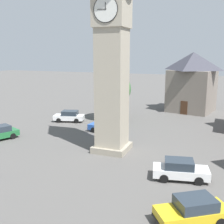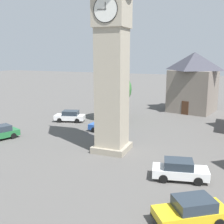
{
  "view_description": "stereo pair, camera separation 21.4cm",
  "coord_description": "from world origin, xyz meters",
  "px_view_note": "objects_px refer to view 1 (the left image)",
  "views": [
    {
      "loc": [
        -9.55,
        24.09,
        9.33
      ],
      "look_at": [
        0.0,
        0.0,
        3.84
      ],
      "focal_mm": 44.88,
      "sensor_mm": 36.0,
      "label": 1
    },
    {
      "loc": [
        -9.74,
        24.01,
        9.33
      ],
      "look_at": [
        0.0,
        0.0,
        3.84
      ],
      "focal_mm": 44.88,
      "sensor_mm": 36.0,
      "label": 2
    }
  ],
  "objects_px": {
    "car_silver_kerb": "(106,126)",
    "tree": "(113,89)",
    "car_blue_kerb": "(69,116)",
    "car_black_far": "(193,211)",
    "car_red_corner": "(180,170)",
    "clock_tower": "(112,22)",
    "building_shop_left": "(192,82)"
  },
  "relations": [
    {
      "from": "car_black_far",
      "to": "building_shop_left",
      "type": "relative_size",
      "value": 0.46
    },
    {
      "from": "car_red_corner",
      "to": "tree",
      "type": "distance_m",
      "value": 19.98
    },
    {
      "from": "car_silver_kerb",
      "to": "car_black_far",
      "type": "distance_m",
      "value": 19.07
    },
    {
      "from": "car_blue_kerb",
      "to": "building_shop_left",
      "type": "height_order",
      "value": "building_shop_left"
    },
    {
      "from": "clock_tower",
      "to": "car_black_far",
      "type": "relative_size",
      "value": 4.72
    },
    {
      "from": "car_blue_kerb",
      "to": "building_shop_left",
      "type": "xyz_separation_m",
      "value": [
        -14.81,
        -13.47,
        4.06
      ]
    },
    {
      "from": "car_blue_kerb",
      "to": "car_red_corner",
      "type": "xyz_separation_m",
      "value": [
        -16.92,
        12.74,
        0.0
      ]
    },
    {
      "from": "car_silver_kerb",
      "to": "tree",
      "type": "bearing_deg",
      "value": -76.09
    },
    {
      "from": "car_blue_kerb",
      "to": "car_silver_kerb",
      "type": "height_order",
      "value": "same"
    },
    {
      "from": "car_silver_kerb",
      "to": "car_black_far",
      "type": "relative_size",
      "value": 0.97
    },
    {
      "from": "tree",
      "to": "building_shop_left",
      "type": "height_order",
      "value": "building_shop_left"
    },
    {
      "from": "car_red_corner",
      "to": "car_black_far",
      "type": "height_order",
      "value": "same"
    },
    {
      "from": "car_silver_kerb",
      "to": "tree",
      "type": "height_order",
      "value": "tree"
    },
    {
      "from": "car_silver_kerb",
      "to": "car_red_corner",
      "type": "distance_m",
      "value": 14.05
    },
    {
      "from": "car_blue_kerb",
      "to": "car_black_far",
      "type": "height_order",
      "value": "same"
    },
    {
      "from": "tree",
      "to": "car_black_far",
      "type": "bearing_deg",
      "value": 121.71
    },
    {
      "from": "car_blue_kerb",
      "to": "car_black_far",
      "type": "bearing_deg",
      "value": 135.38
    },
    {
      "from": "car_blue_kerb",
      "to": "building_shop_left",
      "type": "distance_m",
      "value": 20.43
    },
    {
      "from": "car_black_far",
      "to": "tree",
      "type": "bearing_deg",
      "value": -58.29
    },
    {
      "from": "car_blue_kerb",
      "to": "building_shop_left",
      "type": "relative_size",
      "value": 0.47
    },
    {
      "from": "car_silver_kerb",
      "to": "building_shop_left",
      "type": "distance_m",
      "value": 18.78
    },
    {
      "from": "car_black_far",
      "to": "car_red_corner",
      "type": "bearing_deg",
      "value": -74.78
    },
    {
      "from": "clock_tower",
      "to": "car_silver_kerb",
      "type": "distance_m",
      "value": 12.98
    },
    {
      "from": "tree",
      "to": "building_shop_left",
      "type": "distance_m",
      "value": 14.11
    },
    {
      "from": "car_red_corner",
      "to": "car_black_far",
      "type": "relative_size",
      "value": 1.01
    },
    {
      "from": "building_shop_left",
      "to": "car_blue_kerb",
      "type": "bearing_deg",
      "value": 42.3
    },
    {
      "from": "clock_tower",
      "to": "car_red_corner",
      "type": "xyz_separation_m",
      "value": [
        -7.09,
        4.0,
        -11.24
      ]
    },
    {
      "from": "car_red_corner",
      "to": "car_blue_kerb",
      "type": "bearing_deg",
      "value": -36.98
    },
    {
      "from": "clock_tower",
      "to": "car_blue_kerb",
      "type": "height_order",
      "value": "clock_tower"
    },
    {
      "from": "car_silver_kerb",
      "to": "car_black_far",
      "type": "xyz_separation_m",
      "value": [
        -11.61,
        15.13,
        0.0
      ]
    },
    {
      "from": "clock_tower",
      "to": "building_shop_left",
      "type": "relative_size",
      "value": 2.17
    },
    {
      "from": "clock_tower",
      "to": "car_blue_kerb",
      "type": "relative_size",
      "value": 4.64
    }
  ]
}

